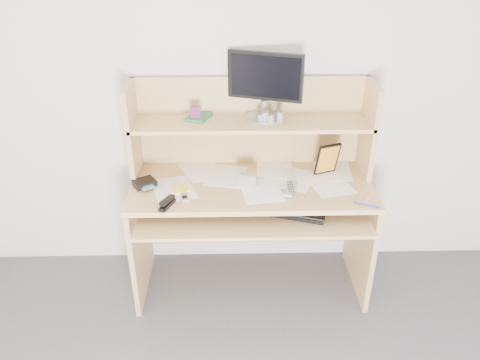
{
  "coord_description": "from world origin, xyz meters",
  "views": [
    {
      "loc": [
        -0.12,
        -0.89,
        2.07
      ],
      "look_at": [
        -0.07,
        1.43,
        0.8
      ],
      "focal_mm": 35.0,
      "sensor_mm": 36.0,
      "label": 1
    }
  ],
  "objects_px": {
    "keyboard": "(285,209)",
    "monitor": "(265,83)",
    "game_case": "(327,159)",
    "tv_remote": "(291,189)",
    "desk": "(251,185)"
  },
  "relations": [
    {
      "from": "game_case",
      "to": "tv_remote",
      "type": "bearing_deg",
      "value": -162.87
    },
    {
      "from": "tv_remote",
      "to": "monitor",
      "type": "xyz_separation_m",
      "value": [
        -0.14,
        0.3,
        0.52
      ]
    },
    {
      "from": "tv_remote",
      "to": "desk",
      "type": "bearing_deg",
      "value": 159.4
    },
    {
      "from": "tv_remote",
      "to": "game_case",
      "type": "bearing_deg",
      "value": 55.84
    },
    {
      "from": "keyboard",
      "to": "monitor",
      "type": "xyz_separation_m",
      "value": [
        -0.1,
        0.36,
        0.62
      ]
    },
    {
      "from": "desk",
      "to": "game_case",
      "type": "distance_m",
      "value": 0.48
    },
    {
      "from": "monitor",
      "to": "game_case",
      "type": "bearing_deg",
      "value": 2.46
    },
    {
      "from": "game_case",
      "to": "desk",
      "type": "bearing_deg",
      "value": 161.31
    },
    {
      "from": "keyboard",
      "to": "game_case",
      "type": "bearing_deg",
      "value": 60.71
    },
    {
      "from": "game_case",
      "to": "monitor",
      "type": "height_order",
      "value": "monitor"
    },
    {
      "from": "desk",
      "to": "monitor",
      "type": "distance_m",
      "value": 0.61
    },
    {
      "from": "game_case",
      "to": "monitor",
      "type": "distance_m",
      "value": 0.58
    },
    {
      "from": "keyboard",
      "to": "monitor",
      "type": "distance_m",
      "value": 0.72
    },
    {
      "from": "keyboard",
      "to": "monitor",
      "type": "relative_size",
      "value": 1.15
    },
    {
      "from": "tv_remote",
      "to": "game_case",
      "type": "xyz_separation_m",
      "value": [
        0.24,
        0.19,
        0.09
      ]
    }
  ]
}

